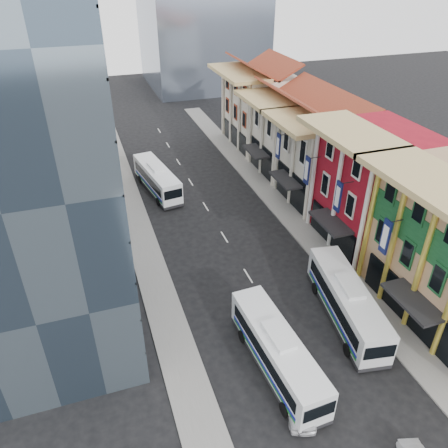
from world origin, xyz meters
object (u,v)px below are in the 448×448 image
object	(u,v)px
bus_left_near	(277,351)
bus_right	(347,301)
office_tower	(17,129)
bus_left_far	(157,178)
sedan_left	(300,401)

from	to	relation	value
bus_left_near	bus_right	world-z (taller)	bus_right
office_tower	bus_left_far	size ratio (longest dim) A/B	2.71
office_tower	bus_right	size ratio (longest dim) A/B	2.61
bus_right	sedan_left	distance (m)	9.93
office_tower	sedan_left	size ratio (longest dim) A/B	6.83
bus_right	bus_left_near	bearing A→B (deg)	-149.56
office_tower	sedan_left	distance (m)	27.64
bus_left_near	bus_left_far	size ratio (longest dim) A/B	1.00
bus_left_near	bus_right	distance (m)	8.04
bus_right	sedan_left	xyz separation A→B (m)	(-7.43, -6.50, -1.10)
bus_left_far	bus_right	distance (m)	29.43
bus_left_far	office_tower	bearing A→B (deg)	-136.86
office_tower	sedan_left	bearing A→B (deg)	-50.48
office_tower	bus_left_far	world-z (taller)	office_tower
office_tower	bus_right	bearing A→B (deg)	-27.62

